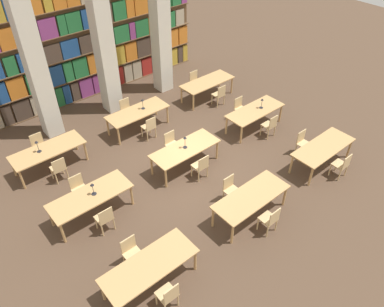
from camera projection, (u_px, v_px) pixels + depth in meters
The scene contains 37 objects.
ground_plane at pixel (187, 166), 12.31m from camera, with size 40.00×40.00×0.00m, color #4C3828.
bookshelf_bank at pixel (84, 33), 14.28m from camera, with size 10.20×0.35×5.50m.
pillar_left at pixel (32, 55), 11.88m from camera, with size 0.60×0.60×6.00m.
pillar_center at pixel (102, 35), 13.14m from camera, with size 0.60×0.60×6.00m.
pillar_right at pixel (160, 19), 14.40m from camera, with size 0.60×0.60×6.00m.
reading_table_0 at pixel (150, 267), 8.54m from camera, with size 2.28×0.90×0.77m.
chair_0 at pixel (168, 295), 8.22m from camera, with size 0.42×0.40×0.89m.
chair_1 at pixel (132, 252), 9.09m from camera, with size 0.42×0.40×0.89m.
reading_table_1 at pixel (251, 198), 10.22m from camera, with size 2.28×0.90×0.77m.
chair_2 at pixel (270, 219), 9.90m from camera, with size 0.42×0.40×0.89m.
chair_3 at pixel (231, 189), 10.77m from camera, with size 0.42×0.40×0.89m.
reading_table_2 at pixel (323, 148), 11.91m from camera, with size 2.28×0.90×0.77m.
chair_4 at pixel (342, 165), 11.60m from camera, with size 0.42×0.40×0.89m.
chair_5 at pixel (303, 143), 12.47m from camera, with size 0.42×0.40×0.89m.
reading_table_3 at pixel (90, 197), 10.24m from camera, with size 2.28×0.90×0.77m.
chair_6 at pixel (105, 218), 9.93m from camera, with size 0.42×0.40×0.89m.
chair_7 at pixel (79, 188), 10.80m from camera, with size 0.42×0.40×0.89m.
desk_lamp_0 at pixel (92, 187), 10.06m from camera, with size 0.14×0.14×0.40m.
reading_table_4 at pixel (185, 150), 11.85m from camera, with size 2.28×0.90×0.77m.
chair_8 at pixel (201, 166), 11.56m from camera, with size 0.42×0.40×0.89m.
chair_9 at pixel (172, 144), 12.43m from camera, with size 0.42×0.40×0.89m.
desk_lamp_1 at pixel (185, 140), 11.64m from camera, with size 0.14×0.14×0.43m.
reading_table_5 at pixel (255, 112), 13.57m from camera, with size 2.28×0.90×0.77m.
chair_10 at pixel (270, 125), 13.26m from camera, with size 0.42×0.40×0.89m.
chair_11 at pixel (240, 108), 14.13m from camera, with size 0.42×0.40×0.89m.
desk_lamp_2 at pixel (262, 102), 13.47m from camera, with size 0.14×0.14×0.39m.
reading_table_6 at pixel (48, 151), 11.80m from camera, with size 2.28×0.90×0.77m.
chair_12 at pixel (59, 168), 11.48m from camera, with size 0.42×0.40×0.89m.
chair_13 at pixel (39, 146), 12.35m from camera, with size 0.42×0.40×0.89m.
desk_lamp_3 at pixel (37, 144), 11.48m from camera, with size 0.14×0.14×0.42m.
reading_table_7 at pixel (138, 113), 13.50m from camera, with size 2.28×0.90×0.77m.
chair_14 at pixel (149, 127), 13.18m from camera, with size 0.42×0.40×0.89m.
chair_15 at pixel (127, 110), 14.05m from camera, with size 0.42×0.40×0.89m.
desk_lamp_4 at pixel (143, 102), 13.42m from camera, with size 0.14×0.14×0.40m.
reading_table_8 at pixel (207, 83), 15.23m from camera, with size 2.28×0.90×0.77m.
chair_16 at pixel (219, 94), 14.92m from camera, with size 0.42×0.40×0.89m.
chair_17 at pixel (195, 81), 15.79m from camera, with size 0.42×0.40×0.89m.
Camera 1 is at (-5.86, -7.20, 8.10)m, focal length 35.00 mm.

